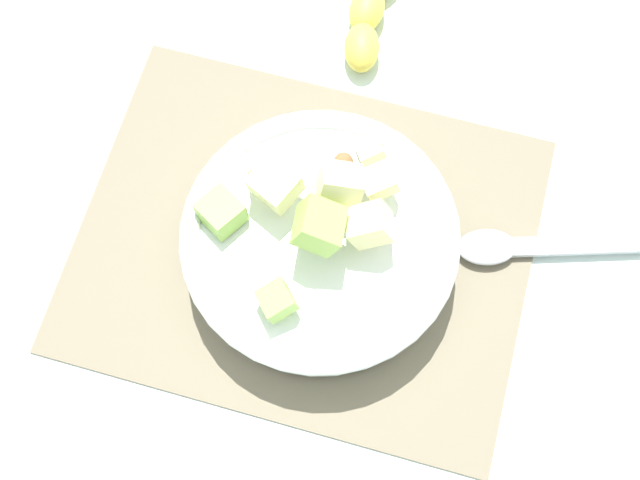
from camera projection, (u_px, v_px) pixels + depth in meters
ground_plane at (305, 244)px, 0.81m from camera, size 2.40×2.40×0.00m
placemat at (305, 243)px, 0.80m from camera, size 0.43×0.34×0.01m
salad_bowl at (320, 241)px, 0.76m from camera, size 0.25×0.25×0.12m
serving_spoon at (528, 246)px, 0.79m from camera, size 0.20×0.09×0.01m
banana_whole at (370, 10)px, 0.87m from camera, size 0.05×0.15×0.04m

